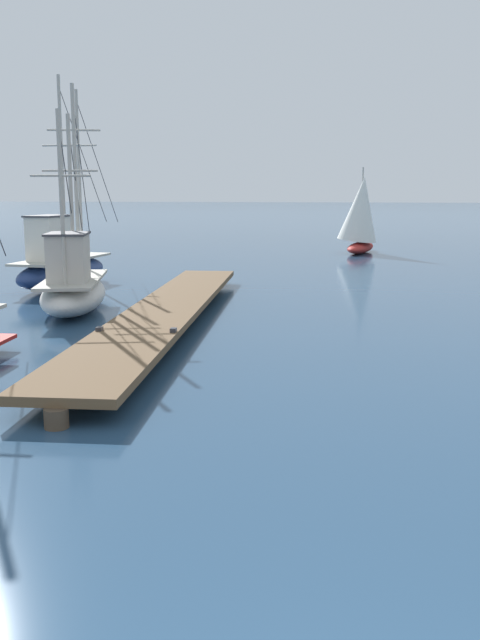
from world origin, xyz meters
TOP-DOWN VIEW (x-y plane):
  - floating_dock at (-5.12, 14.99)m, footprint 3.04×16.84m
  - fishing_boat_1 at (-8.12, 16.11)m, footprint 2.85×6.62m
  - fishing_boat_2 at (-10.59, 20.95)m, footprint 2.17×7.31m
  - distant_sailboat at (-0.29, 36.91)m, footprint 2.85×4.37m

SIDE VIEW (x-z plane):
  - floating_dock at x=-5.12m, z-range 0.10..0.63m
  - fishing_boat_1 at x=-8.12m, z-range -2.43..3.97m
  - fishing_boat_2 at x=-10.59m, z-range -2.80..4.47m
  - distant_sailboat at x=-0.29m, z-range -0.22..4.38m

